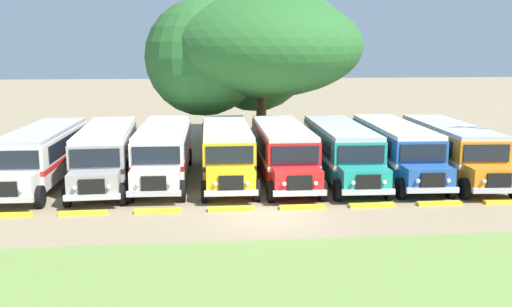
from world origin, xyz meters
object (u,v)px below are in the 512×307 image
parked_bus_slot_7 (450,147)px  parked_bus_slot_4 (283,149)px  parked_bus_slot_6 (395,147)px  parked_bus_slot_2 (164,149)px  parked_bus_slot_3 (226,149)px  parked_bus_slot_0 (43,153)px  broad_shade_tree (255,50)px  parked_bus_slot_1 (106,151)px  parked_bus_slot_5 (341,148)px

parked_bus_slot_7 → parked_bus_slot_4: bearing=-89.7°
parked_bus_slot_6 → parked_bus_slot_2: bearing=-90.6°
parked_bus_slot_6 → parked_bus_slot_3: bearing=-90.1°
parked_bus_slot_0 → parked_bus_slot_4: bearing=90.9°
parked_bus_slot_4 → broad_shade_tree: bearing=-176.9°
parked_bus_slot_2 → parked_bus_slot_6: 12.58m
parked_bus_slot_7 → broad_shade_tree: broad_shade_tree is taller
parked_bus_slot_1 → parked_bus_slot_6: same height
parked_bus_slot_5 → parked_bus_slot_7: 6.07m
parked_bus_slot_0 → parked_bus_slot_3: same height
parked_bus_slot_5 → parked_bus_slot_0: bearing=-89.2°
parked_bus_slot_6 → parked_bus_slot_0: bearing=-88.3°
broad_shade_tree → parked_bus_slot_7: bearing=-48.5°
parked_bus_slot_0 → parked_bus_slot_5: bearing=90.5°
parked_bus_slot_0 → parked_bus_slot_6: bearing=90.7°
parked_bus_slot_1 → parked_bus_slot_4: 9.33m
parked_bus_slot_4 → parked_bus_slot_7: 9.23m
parked_bus_slot_4 → broad_shade_tree: broad_shade_tree is taller
parked_bus_slot_4 → parked_bus_slot_5: same height
parked_bus_slot_2 → broad_shade_tree: 12.72m
parked_bus_slot_0 → parked_bus_slot_5: same height
parked_bus_slot_0 → parked_bus_slot_2: bearing=95.5°
parked_bus_slot_1 → parked_bus_slot_7: (18.55, -0.60, 0.00)m
parked_bus_slot_5 → parked_bus_slot_6: (3.05, 0.04, 0.00)m
parked_bus_slot_3 → parked_bus_slot_7: (12.24, -0.71, 0.00)m
parked_bus_slot_3 → parked_bus_slot_6: same height
parked_bus_slot_1 → parked_bus_slot_7: bearing=85.6°
parked_bus_slot_0 → parked_bus_slot_3: bearing=92.5°
broad_shade_tree → parked_bus_slot_0: bearing=-139.1°
parked_bus_slot_3 → parked_bus_slot_4: bearing=85.0°
parked_bus_slot_6 → broad_shade_tree: (-6.67, 10.62, 5.20)m
parked_bus_slot_6 → broad_shade_tree: 13.58m
parked_bus_slot_0 → parked_bus_slot_7: 21.78m
broad_shade_tree → parked_bus_slot_1: bearing=-130.6°
parked_bus_slot_7 → parked_bus_slot_5: bearing=-90.0°
parked_bus_slot_1 → parked_bus_slot_7: 18.56m
parked_bus_slot_2 → parked_bus_slot_7: size_ratio=1.00×
parked_bus_slot_3 → broad_shade_tree: 11.77m
parked_bus_slot_1 → parked_bus_slot_3: same height
parked_bus_slot_4 → parked_bus_slot_6: bearing=89.8°
parked_bus_slot_5 → broad_shade_tree: (-3.62, 10.65, 5.20)m
parked_bus_slot_5 → parked_bus_slot_3: bearing=-92.4°
parked_bus_slot_3 → parked_bus_slot_5: 6.19m
parked_bus_slot_2 → parked_bus_slot_3: same height
parked_bus_slot_0 → parked_bus_slot_4: same height
parked_bus_slot_5 → parked_bus_slot_6: bearing=92.1°
parked_bus_slot_0 → parked_bus_slot_7: size_ratio=1.00×
parked_bus_slot_4 → parked_bus_slot_7: (9.22, -0.41, 0.00)m
parked_bus_slot_0 → broad_shade_tree: 16.81m
parked_bus_slot_1 → parked_bus_slot_5: (12.49, -0.30, 0.00)m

